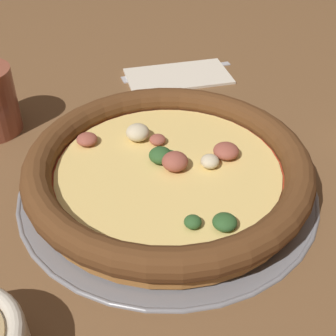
{
  "coord_description": "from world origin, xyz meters",
  "views": [
    {
      "loc": [
        0.05,
        -0.42,
        0.35
      ],
      "look_at": [
        0.0,
        0.0,
        0.03
      ],
      "focal_mm": 50.0,
      "sensor_mm": 36.0,
      "label": 1
    }
  ],
  "objects_px": {
    "pizza": "(168,169)",
    "napkin": "(178,75)",
    "fork": "(171,72)",
    "pizza_tray": "(168,186)"
  },
  "relations": [
    {
      "from": "pizza_tray",
      "to": "napkin",
      "type": "distance_m",
      "value": 0.28
    },
    {
      "from": "pizza_tray",
      "to": "fork",
      "type": "height_order",
      "value": "pizza_tray"
    },
    {
      "from": "fork",
      "to": "pizza_tray",
      "type": "bearing_deg",
      "value": 69.94
    },
    {
      "from": "pizza",
      "to": "napkin",
      "type": "relative_size",
      "value": 1.72
    },
    {
      "from": "pizza_tray",
      "to": "pizza",
      "type": "bearing_deg",
      "value": 75.0
    },
    {
      "from": "pizza",
      "to": "fork",
      "type": "distance_m",
      "value": 0.3
    },
    {
      "from": "pizza",
      "to": "napkin",
      "type": "height_order",
      "value": "pizza"
    },
    {
      "from": "napkin",
      "to": "fork",
      "type": "xyz_separation_m",
      "value": [
        -0.01,
        0.01,
        -0.0
      ]
    },
    {
      "from": "pizza_tray",
      "to": "pizza",
      "type": "height_order",
      "value": "pizza"
    },
    {
      "from": "pizza",
      "to": "fork",
      "type": "height_order",
      "value": "pizza"
    }
  ]
}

